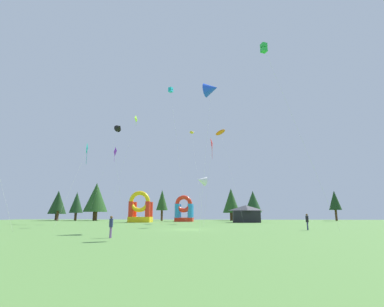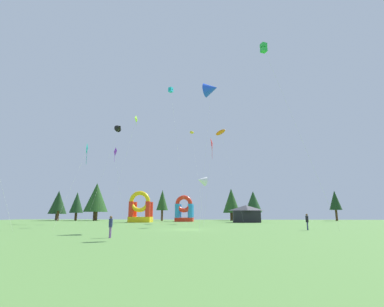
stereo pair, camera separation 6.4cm
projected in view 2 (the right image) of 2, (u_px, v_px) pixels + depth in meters
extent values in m
plane|color=#5B8C42|center=(188.00, 229.00, 32.71)|extent=(120.00, 120.00, 0.00)
ellipsoid|color=yellow|center=(192.00, 132.00, 62.83)|extent=(1.61, 2.43, 1.22)
cylinder|color=silver|center=(197.00, 173.00, 56.86)|extent=(2.72, 8.07, 19.02)
cone|color=blue|center=(211.00, 89.00, 34.59)|extent=(2.12, 2.16, 1.81)
cylinder|color=silver|center=(206.00, 153.00, 31.10)|extent=(1.35, 3.83, 16.31)
pyramid|color=#8CD826|center=(137.00, 119.00, 59.47)|extent=(0.34, 1.15, 1.14)
cylinder|color=#8CD826|center=(136.00, 123.00, 59.34)|extent=(0.04, 0.04, 1.44)
cylinder|color=silver|center=(122.00, 168.00, 55.98)|extent=(4.01, 3.13, 20.73)
pyramid|color=#0C7F7A|center=(88.00, 149.00, 36.33)|extent=(0.57, 1.08, 1.09)
cylinder|color=#0C7F7A|center=(87.00, 157.00, 36.11)|extent=(0.04, 0.04, 1.94)
cylinder|color=silver|center=(71.00, 186.00, 33.64)|extent=(1.54, 3.55, 9.67)
ellipsoid|color=orange|center=(220.00, 132.00, 61.31)|extent=(2.61, 2.99, 1.33)
cylinder|color=silver|center=(231.00, 174.00, 56.87)|extent=(3.79, 4.95, 18.61)
cone|color=white|center=(202.00, 180.00, 52.46)|extent=(2.34, 2.30, 1.93)
cylinder|color=silver|center=(198.00, 202.00, 53.18)|extent=(1.45, 3.01, 7.66)
pyramid|color=purple|center=(114.00, 152.00, 54.77)|extent=(0.91, 1.07, 1.20)
cylinder|color=purple|center=(115.00, 157.00, 54.63)|extent=(0.04, 0.04, 1.86)
cylinder|color=silver|center=(119.00, 188.00, 56.18)|extent=(0.66, 5.59, 13.21)
cube|color=green|center=(264.00, 50.00, 30.29)|extent=(0.74, 0.74, 0.43)
cube|color=green|center=(263.00, 46.00, 30.40)|extent=(0.74, 0.74, 0.43)
cylinder|color=silver|center=(301.00, 138.00, 29.77)|extent=(7.23, 3.24, 18.74)
pyramid|color=red|center=(213.00, 144.00, 43.28)|extent=(0.39, 1.28, 1.28)
cylinder|color=red|center=(212.00, 151.00, 43.05)|extent=(0.04, 0.04, 2.25)
cylinder|color=silver|center=(208.00, 183.00, 41.42)|extent=(1.34, 1.41, 11.96)
cone|color=black|center=(119.00, 127.00, 60.49)|extent=(2.26, 2.27, 1.78)
cylinder|color=silver|center=(103.00, 172.00, 56.87)|extent=(4.11, 3.62, 19.41)
cube|color=#19B7CC|center=(171.00, 91.00, 50.86)|extent=(0.89, 0.89, 0.37)
cube|color=#19B7CC|center=(171.00, 89.00, 50.95)|extent=(0.89, 0.89, 0.37)
cylinder|color=silver|center=(178.00, 153.00, 47.60)|extent=(3.05, 1.74, 23.06)
cylinder|color=navy|center=(308.00, 226.00, 30.97)|extent=(0.16, 0.16, 0.84)
cylinder|color=navy|center=(307.00, 226.00, 30.83)|extent=(0.16, 0.16, 0.84)
cylinder|color=black|center=(307.00, 219.00, 31.05)|extent=(0.40, 0.40, 0.66)
sphere|color=brown|center=(307.00, 215.00, 31.14)|extent=(0.23, 0.23, 0.23)
cylinder|color=#724C8C|center=(110.00, 233.00, 20.91)|extent=(0.11, 0.11, 0.76)
cylinder|color=#724C8C|center=(111.00, 233.00, 21.05)|extent=(0.11, 0.11, 0.76)
cylinder|color=navy|center=(111.00, 223.00, 21.12)|extent=(0.28, 0.28, 0.60)
sphere|color=brown|center=(111.00, 217.00, 21.20)|extent=(0.21, 0.21, 0.21)
cube|color=red|center=(185.00, 220.00, 68.13)|extent=(4.15, 4.99, 0.88)
cylinder|color=#268CD8|center=(177.00, 211.00, 66.77)|extent=(1.16, 1.16, 3.14)
cylinder|color=#268CD8|center=(190.00, 211.00, 66.58)|extent=(1.16, 1.16, 3.14)
cylinder|color=#268CD8|center=(179.00, 211.00, 70.51)|extent=(1.16, 1.16, 3.14)
cylinder|color=#268CD8|center=(191.00, 211.00, 70.32)|extent=(1.16, 1.16, 3.14)
torus|color=red|center=(184.00, 204.00, 67.00)|extent=(3.92, 0.93, 3.92)
cube|color=yellow|center=(141.00, 220.00, 61.27)|extent=(4.60, 3.79, 1.12)
cylinder|color=red|center=(131.00, 209.00, 60.49)|extent=(1.06, 1.06, 3.15)
cylinder|color=red|center=(148.00, 209.00, 60.26)|extent=(1.06, 1.06, 3.15)
cylinder|color=red|center=(134.00, 209.00, 63.16)|extent=(1.06, 1.06, 3.15)
cylinder|color=red|center=(151.00, 209.00, 62.93)|extent=(1.06, 1.06, 3.15)
torus|color=yellow|center=(140.00, 201.00, 60.70)|extent=(4.39, 0.85, 4.39)
cube|color=black|center=(246.00, 216.00, 59.77)|extent=(5.32, 3.87, 2.41)
pyramid|color=#3F3F47|center=(246.00, 208.00, 60.13)|extent=(5.32, 3.87, 1.09)
cylinder|color=#4C331E|center=(57.00, 217.00, 80.07)|extent=(0.87, 0.87, 1.74)
cone|color=#193819|center=(58.00, 202.00, 80.90)|extent=(4.83, 4.83, 6.41)
cylinder|color=#4C331E|center=(58.00, 216.00, 75.30)|extent=(0.59, 0.59, 2.51)
cone|color=#193819|center=(59.00, 202.00, 76.04)|extent=(3.26, 3.26, 4.73)
cylinder|color=#4C331E|center=(76.00, 217.00, 78.48)|extent=(0.65, 0.65, 2.03)
cone|color=#1E4221|center=(77.00, 202.00, 79.25)|extent=(3.60, 3.60, 5.57)
cylinder|color=#4C331E|center=(95.00, 216.00, 77.40)|extent=(1.14, 1.14, 2.28)
cone|color=#234C1E|center=(96.00, 197.00, 78.42)|extent=(6.32, 6.32, 7.69)
cylinder|color=#4C331E|center=(162.00, 215.00, 75.03)|extent=(0.55, 0.55, 2.67)
cone|color=#234C1E|center=(162.00, 200.00, 75.84)|extent=(3.03, 3.03, 5.25)
cylinder|color=#4C331E|center=(232.00, 217.00, 77.25)|extent=(0.81, 0.81, 2.04)
cone|color=#234C1E|center=(231.00, 201.00, 78.12)|extent=(4.50, 4.50, 6.47)
cylinder|color=#4C331E|center=(254.00, 217.00, 74.42)|extent=(0.78, 0.78, 2.12)
cone|color=#1E4221|center=(253.00, 202.00, 75.20)|extent=(4.33, 4.33, 5.47)
cylinder|color=#4C331E|center=(337.00, 215.00, 74.49)|extent=(0.55, 0.55, 2.76)
cone|color=#193819|center=(335.00, 200.00, 75.28)|extent=(3.04, 3.04, 4.95)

